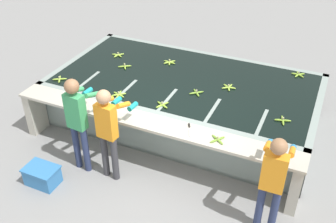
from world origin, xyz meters
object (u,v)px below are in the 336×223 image
(worker_0, at_px, (78,116))
(banana_bunch_floating_4, at_px, (162,105))
(banana_bunch_floating_7, at_px, (60,79))
(worker_2, at_px, (273,177))
(crate, at_px, (42,175))
(worker_1, at_px, (108,126))
(banana_bunch_floating_2, at_px, (298,74))
(banana_bunch_floating_6, at_px, (118,55))
(banana_bunch_floating_8, at_px, (125,66))
(banana_bunch_floating_0, at_px, (196,93))
(banana_bunch_floating_5, at_px, (119,95))
(banana_bunch_ledge_0, at_px, (218,139))
(knife_0, at_px, (189,128))
(banana_bunch_floating_1, at_px, (170,62))
(banana_bunch_floating_3, at_px, (283,120))
(banana_bunch_floating_9, at_px, (228,87))

(worker_0, relative_size, banana_bunch_floating_4, 6.58)
(banana_bunch_floating_7, bearing_deg, worker_2, -14.37)
(worker_2, distance_m, crate, 3.68)
(worker_1, relative_size, banana_bunch_floating_7, 6.56)
(banana_bunch_floating_2, height_order, banana_bunch_floating_6, same)
(banana_bunch_floating_4, height_order, banana_bunch_floating_8, same)
(worker_0, distance_m, banana_bunch_floating_0, 2.20)
(banana_bunch_floating_5, relative_size, banana_bunch_floating_7, 1.10)
(banana_bunch_ledge_0, bearing_deg, banana_bunch_floating_4, 155.09)
(banana_bunch_floating_7, bearing_deg, knife_0, -8.95)
(banana_bunch_floating_7, height_order, banana_bunch_ledge_0, banana_bunch_ledge_0)
(banana_bunch_floating_0, xyz_separation_m, banana_bunch_floating_1, (-0.96, 0.94, -0.00))
(worker_1, relative_size, knife_0, 5.12)
(banana_bunch_floating_2, xyz_separation_m, banana_bunch_floating_6, (-3.72, -0.69, 0.00))
(banana_bunch_floating_6, bearing_deg, banana_bunch_floating_1, 6.71)
(banana_bunch_floating_3, bearing_deg, worker_2, -84.52)
(banana_bunch_floating_0, relative_size, banana_bunch_floating_2, 0.85)
(banana_bunch_floating_0, bearing_deg, banana_bunch_floating_4, -121.89)
(banana_bunch_floating_6, bearing_deg, banana_bunch_ledge_0, -34.24)
(banana_bunch_floating_8, bearing_deg, banana_bunch_floating_2, 18.45)
(banana_bunch_floating_0, height_order, banana_bunch_floating_4, same)
(banana_bunch_ledge_0, height_order, knife_0, banana_bunch_ledge_0)
(worker_0, distance_m, banana_bunch_floating_5, 1.07)
(banana_bunch_floating_8, bearing_deg, banana_bunch_floating_1, 36.05)
(worker_1, bearing_deg, banana_bunch_floating_3, 30.23)
(worker_1, bearing_deg, banana_bunch_floating_4, 66.55)
(banana_bunch_floating_9, bearing_deg, banana_bunch_floating_2, 43.57)
(banana_bunch_floating_1, xyz_separation_m, banana_bunch_floating_7, (-1.64, -1.55, 0.00))
(worker_2, distance_m, banana_bunch_floating_8, 4.07)
(banana_bunch_floating_0, bearing_deg, banana_bunch_ledge_0, -56.11)
(worker_0, height_order, banana_bunch_floating_7, worker_0)
(banana_bunch_floating_3, bearing_deg, banana_bunch_floating_1, 155.21)
(banana_bunch_floating_8, height_order, crate, banana_bunch_floating_8)
(worker_1, bearing_deg, worker_2, -1.14)
(worker_0, bearing_deg, banana_bunch_floating_6, 106.29)
(worker_0, xyz_separation_m, banana_bunch_floating_0, (1.40, 1.69, -0.13))
(banana_bunch_floating_6, distance_m, banana_bunch_floating_7, 1.49)
(banana_bunch_floating_3, height_order, banana_bunch_floating_4, same)
(worker_1, relative_size, banana_bunch_ledge_0, 6.79)
(banana_bunch_floating_7, height_order, crate, banana_bunch_floating_7)
(banana_bunch_floating_4, relative_size, knife_0, 0.81)
(banana_bunch_floating_1, relative_size, banana_bunch_floating_7, 1.10)
(banana_bunch_floating_6, bearing_deg, banana_bunch_floating_5, -59.16)
(banana_bunch_floating_4, xyz_separation_m, crate, (-1.40, -1.69, -0.76))
(worker_2, height_order, banana_bunch_floating_2, worker_2)
(worker_0, height_order, worker_2, worker_0)
(banana_bunch_floating_1, bearing_deg, banana_bunch_floating_4, -70.16)
(worker_1, xyz_separation_m, banana_bunch_floating_5, (-0.42, 1.03, -0.08))
(banana_bunch_floating_4, bearing_deg, banana_bunch_floating_3, 10.94)
(worker_2, bearing_deg, worker_1, 178.86)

